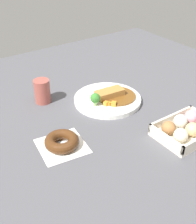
% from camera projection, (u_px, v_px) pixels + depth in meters
% --- Properties ---
extents(ground_plane, '(1.60, 1.60, 0.00)m').
position_uv_depth(ground_plane, '(117.00, 120.00, 1.05)').
color(ground_plane, '#4C4C51').
extents(curry_plate, '(0.26, 0.26, 0.07)m').
position_uv_depth(curry_plate, '(108.00, 99.00, 1.15)').
color(curry_plate, white).
rests_on(curry_plate, ground_plane).
extents(donut_box, '(0.21, 0.15, 0.06)m').
position_uv_depth(donut_box, '(186.00, 128.00, 0.97)').
color(donut_box, beige).
rests_on(donut_box, ground_plane).
extents(chocolate_ring_donut, '(0.16, 0.16, 0.04)m').
position_uv_depth(chocolate_ring_donut, '(62.00, 142.00, 0.92)').
color(chocolate_ring_donut, white).
rests_on(chocolate_ring_donut, ground_plane).
extents(coffee_mug, '(0.06, 0.06, 0.09)m').
position_uv_depth(coffee_mug, '(42.00, 91.00, 1.13)').
color(coffee_mug, '#9E4C42').
rests_on(coffee_mug, ground_plane).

